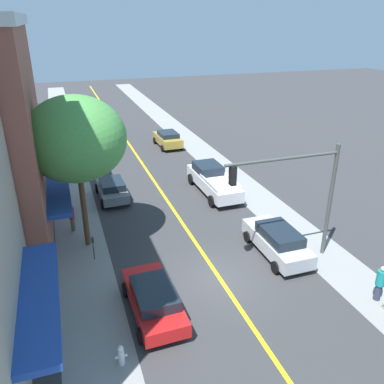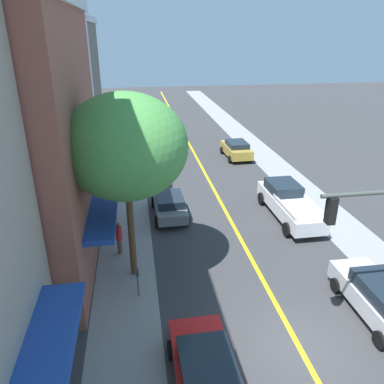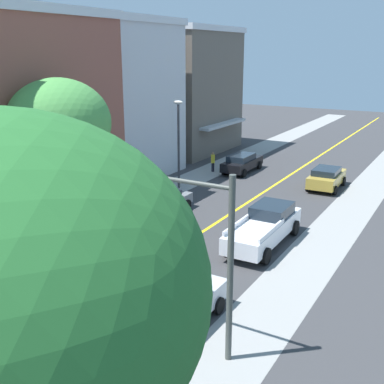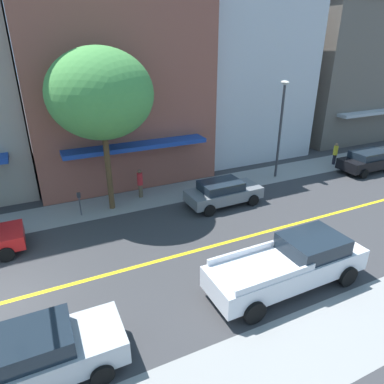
{
  "view_description": "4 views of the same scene",
  "coord_description": "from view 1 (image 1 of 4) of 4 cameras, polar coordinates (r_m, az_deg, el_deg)",
  "views": [
    {
      "loc": [
        -6.38,
        -14.41,
        11.52
      ],
      "look_at": [
        0.58,
        5.85,
        2.06
      ],
      "focal_mm": 36.83,
      "sensor_mm": 36.0,
      "label": 1
    },
    {
      "loc": [
        -5.3,
        -9.37,
        10.25
      ],
      "look_at": [
        -2.32,
        9.81,
        1.98
      ],
      "focal_mm": 35.11,
      "sensor_mm": 36.0,
      "label": 2
    },
    {
      "loc": [
        11.67,
        -11.45,
        9.42
      ],
      "look_at": [
        -1.64,
        11.31,
        1.58
      ],
      "focal_mm": 44.51,
      "sensor_mm": 36.0,
      "label": 3
    },
    {
      "loc": [
        11.28,
        2.1,
        8.42
      ],
      "look_at": [
        -2.03,
        8.44,
        1.84
      ],
      "focal_mm": 32.03,
      "sensor_mm": 36.0,
      "label": 4
    }
  ],
  "objects": [
    {
      "name": "ground_plane",
      "position": [
        19.52,
        4.06,
        -12.41
      ],
      "size": [
        140.0,
        140.0,
        0.0
      ],
      "primitive_type": "plane",
      "color": "#38383A"
    },
    {
      "name": "sidewalk_left",
      "position": [
        18.45,
        -14.42,
        -15.71
      ],
      "size": [
        2.71,
        126.0,
        0.01
      ],
      "primitive_type": "cube",
      "color": "gray",
      "rests_on": "ground"
    },
    {
      "name": "sidewalk_right",
      "position": [
        22.27,
        18.88,
        -8.76
      ],
      "size": [
        2.71,
        126.0,
        0.01
      ],
      "primitive_type": "cube",
      "color": "gray",
      "rests_on": "ground"
    },
    {
      "name": "road_centerline_stripe",
      "position": [
        19.52,
        4.06,
        -12.41
      ],
      "size": [
        0.2,
        126.0,
        0.0
      ],
      "primitive_type": "cube",
      "color": "yellow",
      "rests_on": "ground"
    },
    {
      "name": "street_tree_left_near",
      "position": [
        20.53,
        -16.52,
        7.35
      ],
      "size": [
        5.08,
        5.08,
        8.21
      ],
      "color": "brown",
      "rests_on": "ground"
    },
    {
      "name": "fire_hydrant",
      "position": [
        15.54,
        -10.22,
        -22.23
      ],
      "size": [
        0.44,
        0.24,
        0.86
      ],
      "color": "silver",
      "rests_on": "ground"
    },
    {
      "name": "parking_meter",
      "position": [
        21.03,
        -14.14,
        -7.47
      ],
      "size": [
        0.12,
        0.18,
        1.29
      ],
      "color": "#4C4C51",
      "rests_on": "ground"
    },
    {
      "name": "traffic_light_mast",
      "position": [
        19.6,
        15.29,
        0.84
      ],
      "size": [
        5.98,
        0.32,
        6.06
      ],
      "rotation": [
        0.0,
        0.0,
        3.14
      ],
      "color": "#474C47",
      "rests_on": "ground"
    },
    {
      "name": "street_lamp",
      "position": [
        31.76,
        -17.37,
        8.75
      ],
      "size": [
        0.7,
        0.36,
        6.18
      ],
      "color": "#38383D",
      "rests_on": "ground"
    },
    {
      "name": "red_sedan_left_curb",
      "position": [
        17.19,
        -5.58,
        -15.11
      ],
      "size": [
        2.11,
        4.55,
        1.4
      ],
      "rotation": [
        0.0,
        0.0,
        1.59
      ],
      "color": "red",
      "rests_on": "ground"
    },
    {
      "name": "gold_sedan_right_curb",
      "position": [
        38.76,
        -3.54,
        7.72
      ],
      "size": [
        2.15,
        4.22,
        1.51
      ],
      "rotation": [
        0.0,
        0.0,
        1.6
      ],
      "color": "#B29338",
      "rests_on": "ground"
    },
    {
      "name": "grey_sedan_left_curb",
      "position": [
        27.77,
        -11.5,
        0.48
      ],
      "size": [
        2.02,
        4.21,
        1.39
      ],
      "rotation": [
        0.0,
        0.0,
        1.59
      ],
      "color": "slate",
      "rests_on": "ground"
    },
    {
      "name": "silver_sedan_right_curb",
      "position": [
        21.32,
        12.23,
        -6.89
      ],
      "size": [
        2.02,
        4.74,
        1.58
      ],
      "rotation": [
        0.0,
        0.0,
        1.56
      ],
      "color": "#B7BABF",
      "rests_on": "ground"
    },
    {
      "name": "black_sedan_left_curb",
      "position": [
        38.94,
        -14.44,
        7.05
      ],
      "size": [
        1.96,
        4.74,
        1.46
      ],
      "rotation": [
        0.0,
        0.0,
        1.58
      ],
      "color": "black",
      "rests_on": "ground"
    },
    {
      "name": "white_pickup_truck",
      "position": [
        28.23,
        2.99,
        1.75
      ],
      "size": [
        2.22,
        6.17,
        1.83
      ],
      "rotation": [
        0.0,
        0.0,
        1.58
      ],
      "color": "silver",
      "rests_on": "ground"
    },
    {
      "name": "pedestrian_teal_shirt",
      "position": [
        19.55,
        25.58,
        -11.75
      ],
      "size": [
        0.4,
        0.4,
        1.74
      ],
      "rotation": [
        0.0,
        0.0,
        1.07
      ],
      "color": "#33384C",
      "rests_on": "ground"
    },
    {
      "name": "pedestrian_yellow_shirt",
      "position": [
        37.77,
        -17.43,
        6.29
      ],
      "size": [
        0.32,
        0.32,
        1.59
      ],
      "rotation": [
        0.0,
        0.0,
        5.64
      ],
      "color": "black",
      "rests_on": "ground"
    },
    {
      "name": "pedestrian_red_shirt",
      "position": [
        24.08,
        -17.0,
        -3.44
      ],
      "size": [
        0.32,
        0.32,
        1.71
      ],
      "rotation": [
        0.0,
        0.0,
        3.99
      ],
      "color": "brown",
      "rests_on": "ground"
    }
  ]
}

